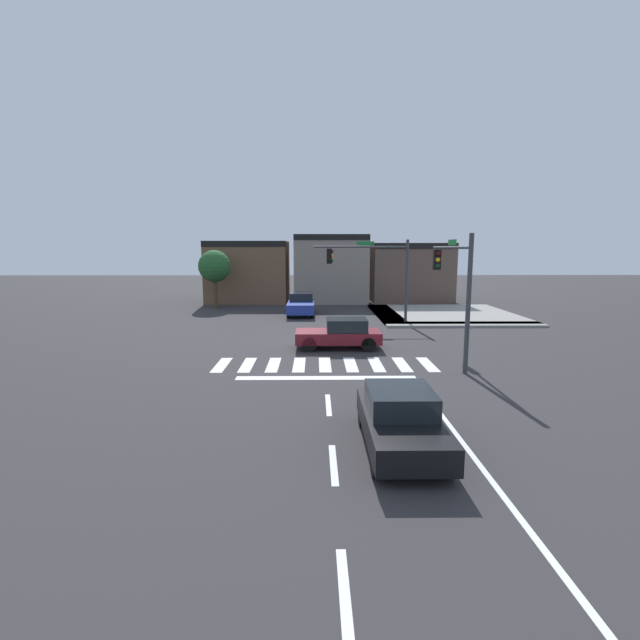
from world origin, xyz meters
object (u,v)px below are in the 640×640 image
Objects in this scene: traffic_signal_southeast at (453,275)px; roadside_tree at (214,267)px; car_maroon at (341,333)px; car_blue at (301,304)px; traffic_signal_northeast at (371,266)px; car_black at (401,419)px.

roadside_tree is at bearing 38.19° from traffic_signal_southeast.
car_maroon is 0.88× the size of roadside_tree.
traffic_signal_southeast reaches higher than car_maroon.
car_blue is (-6.89, 14.09, -2.93)m from traffic_signal_southeast.
traffic_signal_southeast reaches higher than roadside_tree.
car_blue is (-4.57, 4.43, -2.98)m from traffic_signal_northeast.
car_maroon is at bearing 10.99° from car_blue.
traffic_signal_northeast is at bearing 45.91° from car_blue.
car_blue is at bearing 26.05° from traffic_signal_southeast.
roadside_tree is (-13.95, 17.73, -0.35)m from traffic_signal_southeast.
traffic_signal_southeast is 1.33× the size of car_black.
roadside_tree reaches higher than car_maroon.
traffic_signal_southeast is at bearing 152.24° from car_maroon.
car_black is at bearing 7.71° from car_blue.
car_maroon is at bearing -58.64° from roadside_tree.
roadside_tree is at bearing -58.64° from car_maroon.
roadside_tree is (-9.33, 15.30, 2.62)m from car_maroon.
traffic_signal_northeast is 1.46× the size of car_maroon.
roadside_tree is (-10.17, 26.61, 2.65)m from car_black.
traffic_signal_northeast is 8.16m from car_maroon.
traffic_signal_southeast is 1.35× the size of car_maroon.
traffic_signal_southeast is at bearing -23.04° from car_black.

